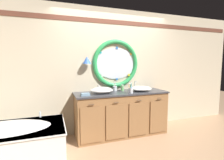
% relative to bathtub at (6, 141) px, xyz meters
% --- Properties ---
extents(ground_plane, '(14.00, 14.00, 0.00)m').
position_rel_bathtub_xyz_m(ground_plane, '(1.95, 0.05, -0.30)').
color(ground_plane, tan).
extents(back_wall_assembly, '(6.40, 0.26, 2.60)m').
position_rel_bathtub_xyz_m(back_wall_assembly, '(1.96, 0.63, 1.01)').
color(back_wall_assembly, beige).
rests_on(back_wall_assembly, ground_plane).
extents(vanity_counter, '(1.88, 0.64, 0.88)m').
position_rel_bathtub_xyz_m(vanity_counter, '(2.01, 0.30, 0.14)').
color(vanity_counter, olive).
rests_on(vanity_counter, ground_plane).
extents(bathtub, '(1.73, 0.99, 0.60)m').
position_rel_bathtub_xyz_m(bathtub, '(0.00, 0.00, 0.00)').
color(bathtub, white).
rests_on(bathtub, ground_plane).
extents(sink_basin_left, '(0.44, 0.44, 0.13)m').
position_rel_bathtub_xyz_m(sink_basin_left, '(1.58, 0.27, 0.65)').
color(sink_basin_left, white).
rests_on(sink_basin_left, vanity_counter).
extents(sink_basin_right, '(0.46, 0.46, 0.11)m').
position_rel_bathtub_xyz_m(sink_basin_right, '(2.43, 0.27, 0.64)').
color(sink_basin_right, white).
rests_on(sink_basin_right, vanity_counter).
extents(faucet_set_left, '(0.21, 0.15, 0.14)m').
position_rel_bathtub_xyz_m(faucet_set_left, '(1.58, 0.51, 0.64)').
color(faucet_set_left, silver).
rests_on(faucet_set_left, vanity_counter).
extents(faucet_set_right, '(0.21, 0.12, 0.18)m').
position_rel_bathtub_xyz_m(faucet_set_right, '(2.43, 0.52, 0.65)').
color(faucet_set_right, silver).
rests_on(faucet_set_right, vanity_counter).
extents(toothbrush_holder_left, '(0.09, 0.09, 0.20)m').
position_rel_bathtub_xyz_m(toothbrush_holder_left, '(1.93, 0.47, 0.64)').
color(toothbrush_holder_left, silver).
rests_on(toothbrush_holder_left, vanity_counter).
extents(toothbrush_holder_right, '(0.10, 0.10, 0.22)m').
position_rel_bathtub_xyz_m(toothbrush_holder_right, '(2.12, 0.10, 0.64)').
color(toothbrush_holder_right, silver).
rests_on(toothbrush_holder_right, vanity_counter).
extents(soap_dispenser, '(0.07, 0.07, 0.15)m').
position_rel_bathtub_xyz_m(soap_dispenser, '(2.07, 0.40, 0.64)').
color(soap_dispenser, '#6BAD66').
rests_on(soap_dispenser, vanity_counter).
extents(folded_hand_towel, '(0.17, 0.11, 0.05)m').
position_rel_bathtub_xyz_m(folded_hand_towel, '(1.25, 0.15, 0.60)').
color(folded_hand_towel, '#7593A8').
rests_on(folded_hand_towel, vanity_counter).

